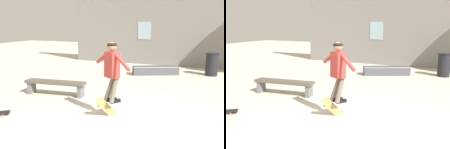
{
  "view_description": "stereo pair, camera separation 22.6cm",
  "coord_description": "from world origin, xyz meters",
  "views": [
    {
      "loc": [
        1.71,
        -4.89,
        2.18
      ],
      "look_at": [
        -0.49,
        0.24,
        1.01
      ],
      "focal_mm": 40.0,
      "sensor_mm": 36.0,
      "label": 1
    },
    {
      "loc": [
        1.91,
        -4.79,
        2.18
      ],
      "look_at": [
        -0.49,
        0.24,
        1.01
      ],
      "focal_mm": 40.0,
      "sensor_mm": 36.0,
      "label": 2
    }
  ],
  "objects": [
    {
      "name": "ground_plane",
      "position": [
        0.0,
        0.0,
        0.0
      ],
      "size": [
        40.0,
        40.0,
        0.0
      ],
      "primitive_type": "plane",
      "color": "beige"
    },
    {
      "name": "building_backdrop",
      "position": [
        -0.01,
        8.06,
        2.18
      ],
      "size": [
        12.5,
        0.52,
        5.1
      ],
      "color": "gray",
      "rests_on": "ground_plane"
    },
    {
      "name": "park_bench",
      "position": [
        -2.78,
        1.2,
        0.33
      ],
      "size": [
        1.94,
        0.61,
        0.44
      ],
      "rotation": [
        0.0,
        0.0,
        0.13
      ],
      "color": "brown",
      "rests_on": "ground_plane"
    },
    {
      "name": "skate_ledge",
      "position": [
        -0.71,
        5.45,
        0.18
      ],
      "size": [
        1.94,
        1.3,
        0.36
      ],
      "rotation": [
        0.0,
        0.0,
        0.47
      ],
      "color": "#4C4C51",
      "rests_on": "ground_plane"
    },
    {
      "name": "trash_bin",
      "position": [
        1.49,
        6.17,
        0.49
      ],
      "size": [
        0.53,
        0.53,
        0.95
      ],
      "color": "black",
      "rests_on": "ground_plane"
    },
    {
      "name": "skater",
      "position": [
        -0.49,
        0.24,
        1.18
      ],
      "size": [
        1.15,
        0.79,
        1.4
      ],
      "rotation": [
        0.0,
        0.0,
        0.99
      ],
      "color": "#B23833"
    },
    {
      "name": "skateboard_flipping",
      "position": [
        -0.58,
        0.23,
        0.16
      ],
      "size": [
        0.39,
        0.62,
        0.74
      ],
      "rotation": [
        0.0,
        0.0,
        1.05
      ],
      "color": "#AD894C"
    }
  ]
}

